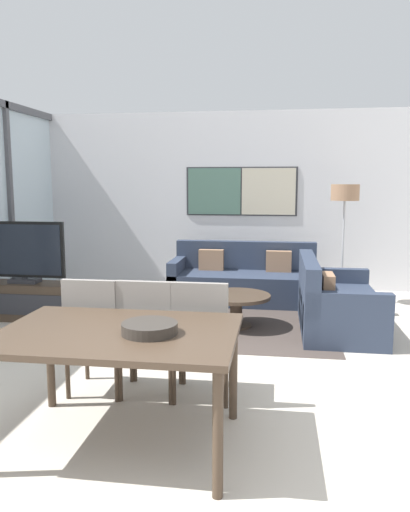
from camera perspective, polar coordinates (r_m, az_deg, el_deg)
ground_plane at (r=3.01m, az=-9.71°, el=-25.82°), size 24.00×24.00×0.00m
wall_back at (r=8.05m, az=2.65°, el=6.37°), size 6.94×0.09×2.80m
area_rug at (r=5.96m, az=3.56°, el=-8.03°), size 2.28×1.93×0.01m
tv_console at (r=6.62m, az=-19.79°, el=-4.83°), size 1.36×0.41×0.46m
television at (r=6.52m, az=-20.05°, el=0.36°), size 1.06×0.20×0.76m
sofa_main at (r=7.20m, az=4.48°, el=-2.94°), size 2.05×0.87×0.83m
sofa_side at (r=5.94m, az=14.32°, el=-5.63°), size 0.87×1.57×0.83m
coffee_table at (r=5.89m, az=3.59°, el=-5.32°), size 0.80×0.80×0.39m
dining_table at (r=3.25m, az=-9.88°, el=-9.62°), size 1.50×1.05×0.76m
dining_chair_left at (r=4.08m, az=-12.35°, el=-8.19°), size 0.46×0.46×0.96m
dining_chair_centre at (r=3.96m, az=-6.48°, el=-8.53°), size 0.46×0.46×0.96m
dining_chair_right at (r=3.88m, az=-0.35°, el=-8.85°), size 0.46×0.46×0.96m
fruit_bowl at (r=3.11m, az=-6.35°, el=-8.12°), size 0.35×0.35×0.07m
floor_lamp at (r=7.12m, az=15.68°, el=6.11°), size 0.38×0.38×1.67m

